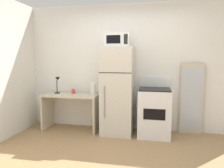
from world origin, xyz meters
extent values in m
plane|color=#9E7A51|center=(0.00, 0.00, 0.00)|extent=(12.00, 12.00, 0.00)
cube|color=white|center=(0.00, 1.70, 1.30)|extent=(5.00, 0.10, 2.60)
cube|color=beige|center=(-1.19, 1.37, 0.73)|extent=(1.15, 0.52, 0.04)
cube|color=beige|center=(-1.74, 1.37, 0.35)|extent=(0.04, 0.52, 0.71)
cube|color=beige|center=(-0.63, 1.37, 0.35)|extent=(0.04, 0.52, 0.71)
cylinder|color=black|center=(-1.52, 1.41, 0.76)|extent=(0.11, 0.11, 0.02)
cylinder|color=black|center=(-1.52, 1.41, 0.90)|extent=(0.02, 0.02, 0.26)
cone|color=black|center=(-1.49, 1.39, 1.07)|extent=(0.10, 0.10, 0.08)
cylinder|color=#D83F33|center=(-1.17, 1.46, 0.80)|extent=(0.08, 0.08, 0.09)
cylinder|color=white|center=(-0.73, 1.46, 0.87)|extent=(0.11, 0.11, 0.24)
cube|color=beige|center=(-0.19, 1.33, 0.86)|extent=(0.61, 0.60, 1.71)
cube|color=black|center=(-0.19, 1.03, 1.23)|extent=(0.60, 0.00, 0.01)
cylinder|color=gray|center=(-0.39, 1.02, 0.68)|extent=(0.02, 0.02, 0.60)
cube|color=silver|center=(-0.19, 1.31, 1.84)|extent=(0.46, 0.34, 0.26)
cube|color=black|center=(-0.24, 1.14, 1.84)|extent=(0.26, 0.01, 0.15)
cube|color=black|center=(-0.01, 1.14, 1.84)|extent=(0.07, 0.01, 0.18)
cube|color=white|center=(0.53, 1.33, 0.45)|extent=(0.60, 0.60, 0.90)
cube|color=black|center=(0.53, 1.33, 0.91)|extent=(0.58, 0.58, 0.02)
cube|color=white|center=(0.53, 1.61, 1.01)|extent=(0.60, 0.04, 0.18)
cube|color=black|center=(0.53, 1.03, 0.50)|extent=(0.39, 0.01, 0.20)
cube|color=#C6B793|center=(1.24, 1.59, 0.70)|extent=(0.44, 0.03, 1.40)
cube|color=#B2BCC6|center=(1.24, 1.57, 0.70)|extent=(0.39, 0.00, 1.26)
camera|label=1|loc=(0.52, -2.77, 1.50)|focal=34.20mm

